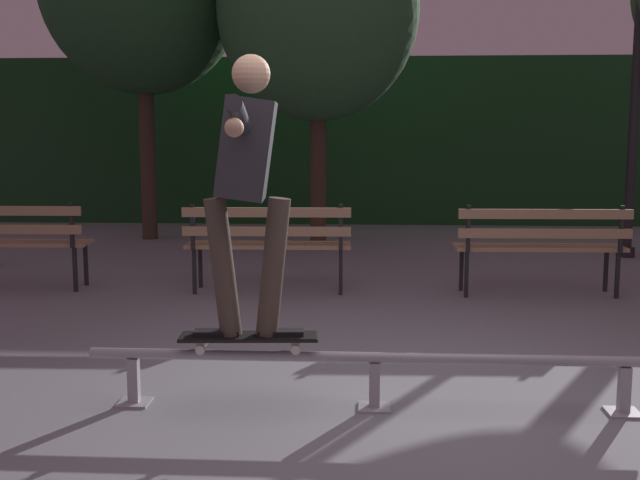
{
  "coord_description": "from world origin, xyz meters",
  "views": [
    {
      "loc": [
        -0.06,
        -4.31,
        1.56
      ],
      "look_at": [
        -0.36,
        0.74,
        0.85
      ],
      "focal_mm": 43.64,
      "sensor_mm": 36.0,
      "label": 1
    }
  ],
  "objects_px": {
    "grind_rail": "(375,366)",
    "skateboard": "(249,338)",
    "park_bench_left_center": "(268,238)",
    "tree_behind_benches": "(318,9)",
    "park_bench_right_center": "(541,240)",
    "lamp_post_right": "(637,54)",
    "park_bench_leftmost": "(6,236)",
    "skateboarder": "(247,172)"
  },
  "relations": [
    {
      "from": "park_bench_leftmost",
      "to": "tree_behind_benches",
      "type": "xyz_separation_m",
      "value": [
        2.89,
        3.08,
        2.6
      ]
    },
    {
      "from": "park_bench_left_center",
      "to": "lamp_post_right",
      "type": "distance_m",
      "value": 5.23
    },
    {
      "from": "skateboard",
      "to": "tree_behind_benches",
      "type": "height_order",
      "value": "tree_behind_benches"
    },
    {
      "from": "park_bench_left_center",
      "to": "park_bench_right_center",
      "type": "height_order",
      "value": "same"
    },
    {
      "from": "park_bench_leftmost",
      "to": "tree_behind_benches",
      "type": "distance_m",
      "value": 4.96
    },
    {
      "from": "grind_rail",
      "to": "park_bench_right_center",
      "type": "relative_size",
      "value": 2.02
    },
    {
      "from": "tree_behind_benches",
      "to": "skateboard",
      "type": "bearing_deg",
      "value": -90.11
    },
    {
      "from": "park_bench_leftmost",
      "to": "lamp_post_right",
      "type": "xyz_separation_m",
      "value": [
        6.8,
        2.43,
        1.94
      ]
    },
    {
      "from": "park_bench_left_center",
      "to": "lamp_post_right",
      "type": "relative_size",
      "value": 0.41
    },
    {
      "from": "skateboard",
      "to": "park_bench_leftmost",
      "type": "distance_m",
      "value": 4.25
    },
    {
      "from": "park_bench_leftmost",
      "to": "tree_behind_benches",
      "type": "height_order",
      "value": "tree_behind_benches"
    },
    {
      "from": "skateboard",
      "to": "lamp_post_right",
      "type": "relative_size",
      "value": 0.2
    },
    {
      "from": "grind_rail",
      "to": "park_bench_right_center",
      "type": "bearing_deg",
      "value": 62.92
    },
    {
      "from": "tree_behind_benches",
      "to": "lamp_post_right",
      "type": "xyz_separation_m",
      "value": [
        3.9,
        -0.64,
        -0.65
      ]
    },
    {
      "from": "grind_rail",
      "to": "park_bench_left_center",
      "type": "bearing_deg",
      "value": 107.7
    },
    {
      "from": "skateboard",
      "to": "lamp_post_right",
      "type": "height_order",
      "value": "lamp_post_right"
    },
    {
      "from": "grind_rail",
      "to": "park_bench_leftmost",
      "type": "relative_size",
      "value": 2.02
    },
    {
      "from": "park_bench_right_center",
      "to": "park_bench_left_center",
      "type": "bearing_deg",
      "value": 180.0
    },
    {
      "from": "skateboarder",
      "to": "tree_behind_benches",
      "type": "xyz_separation_m",
      "value": [
        0.01,
        6.2,
        1.8
      ]
    },
    {
      "from": "skateboarder",
      "to": "tree_behind_benches",
      "type": "distance_m",
      "value": 6.46
    },
    {
      "from": "park_bench_left_center",
      "to": "park_bench_right_center",
      "type": "distance_m",
      "value": 2.6
    },
    {
      "from": "grind_rail",
      "to": "skateboard",
      "type": "height_order",
      "value": "skateboard"
    },
    {
      "from": "park_bench_right_center",
      "to": "skateboard",
      "type": "bearing_deg",
      "value": -126.47
    },
    {
      "from": "grind_rail",
      "to": "skateboarder",
      "type": "distance_m",
      "value": 1.3
    },
    {
      "from": "park_bench_right_center",
      "to": "lamp_post_right",
      "type": "bearing_deg",
      "value": 56.57
    },
    {
      "from": "tree_behind_benches",
      "to": "park_bench_left_center",
      "type": "bearing_deg",
      "value": -95.53
    },
    {
      "from": "tree_behind_benches",
      "to": "lamp_post_right",
      "type": "relative_size",
      "value": 1.18
    },
    {
      "from": "skateboard",
      "to": "park_bench_leftmost",
      "type": "height_order",
      "value": "park_bench_leftmost"
    },
    {
      "from": "skateboard",
      "to": "park_bench_left_center",
      "type": "xyz_separation_m",
      "value": [
        -0.29,
        3.12,
        0.14
      ]
    },
    {
      "from": "grind_rail",
      "to": "tree_behind_benches",
      "type": "distance_m",
      "value": 6.88
    },
    {
      "from": "park_bench_leftmost",
      "to": "tree_behind_benches",
      "type": "bearing_deg",
      "value": 46.76
    },
    {
      "from": "park_bench_right_center",
      "to": "lamp_post_right",
      "type": "xyz_separation_m",
      "value": [
        1.61,
        2.43,
        1.94
      ]
    },
    {
      "from": "park_bench_left_center",
      "to": "tree_behind_benches",
      "type": "relative_size",
      "value": 0.35
    },
    {
      "from": "park_bench_right_center",
      "to": "tree_behind_benches",
      "type": "xyz_separation_m",
      "value": [
        -2.3,
        3.08,
        2.6
      ]
    },
    {
      "from": "park_bench_left_center",
      "to": "skateboard",
      "type": "bearing_deg",
      "value": -84.77
    },
    {
      "from": "grind_rail",
      "to": "skateboarder",
      "type": "relative_size",
      "value": 2.09
    },
    {
      "from": "skateboard",
      "to": "park_bench_right_center",
      "type": "xyz_separation_m",
      "value": [
        2.31,
        3.12,
        0.14
      ]
    },
    {
      "from": "park_bench_left_center",
      "to": "tree_behind_benches",
      "type": "bearing_deg",
      "value": 84.47
    },
    {
      "from": "skateboard",
      "to": "tree_behind_benches",
      "type": "relative_size",
      "value": 0.17
    },
    {
      "from": "skateboarder",
      "to": "tree_behind_benches",
      "type": "relative_size",
      "value": 0.34
    },
    {
      "from": "skateboarder",
      "to": "park_bench_leftmost",
      "type": "relative_size",
      "value": 0.97
    },
    {
      "from": "tree_behind_benches",
      "to": "lamp_post_right",
      "type": "bearing_deg",
      "value": -9.38
    }
  ]
}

